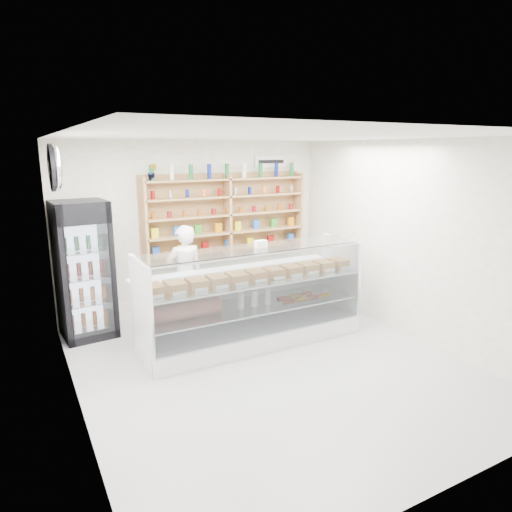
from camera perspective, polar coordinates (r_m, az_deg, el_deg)
room at (r=5.41m, az=2.16°, el=-0.23°), size 5.00×5.00×5.00m
display_counter at (r=6.45m, az=-0.52°, el=-7.54°), size 3.13×0.93×1.36m
shop_worker at (r=7.01m, az=-8.87°, el=-2.47°), size 0.58×0.39×1.56m
drinks_cooler at (r=6.91m, az=-20.69°, el=-1.63°), size 0.76×0.75×1.97m
wall_shelving at (r=7.64m, az=-3.56°, el=5.18°), size 2.84×0.28×1.33m
potted_plant at (r=7.14m, az=-12.86°, el=10.20°), size 0.17×0.16×0.26m
security_mirror at (r=5.75m, az=-23.71°, el=10.07°), size 0.15×0.50×0.50m
wall_sign at (r=8.10m, az=1.85°, el=11.72°), size 0.62×0.03×0.20m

